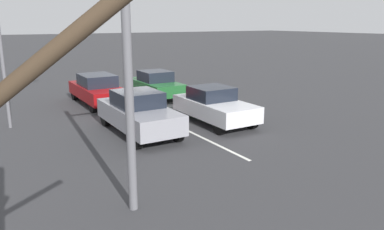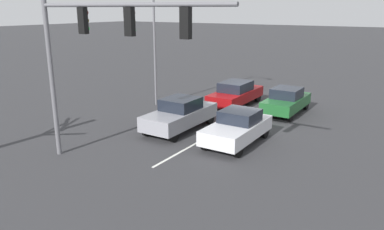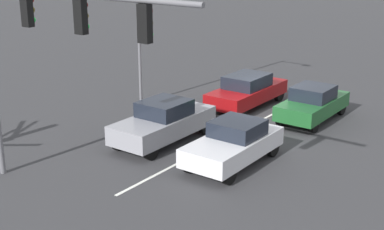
{
  "view_description": "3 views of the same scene",
  "coord_description": "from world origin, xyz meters",
  "views": [
    {
      "loc": [
        7.27,
        18.1,
        4.27
      ],
      "look_at": [
        0.77,
        7.27,
        1.1
      ],
      "focal_mm": 35.0,
      "sensor_mm": 36.0,
      "label": 1
    },
    {
      "loc": [
        -8.68,
        20.24,
        6.1
      ],
      "look_at": [
        -0.06,
        6.72,
        1.51
      ],
      "focal_mm": 35.0,
      "sensor_mm": 36.0,
      "label": 2
    },
    {
      "loc": [
        -10.82,
        20.28,
        7.5
      ],
      "look_at": [
        -0.03,
        5.56,
        1.62
      ],
      "focal_mm": 50.0,
      "sensor_mm": 36.0,
      "label": 3
    }
  ],
  "objects": [
    {
      "name": "street_lamp_right_shoulder",
      "position": [
        5.83,
        1.48,
        4.78
      ],
      "size": [
        2.15,
        0.24,
        8.26
      ],
      "color": "slate",
      "rests_on": "ground_plane"
    },
    {
      "name": "car_darkgreen_leftlane_second",
      "position": [
        -1.78,
        -1.07,
        0.78
      ],
      "size": [
        1.77,
        4.19,
        1.55
      ],
      "color": "#1E5928",
      "rests_on": "ground_plane"
    },
    {
      "name": "car_gray_midlane_front",
      "position": [
        1.8,
        4.92,
        0.83
      ],
      "size": [
        1.84,
        4.61,
        1.67
      ],
      "color": "gray",
      "rests_on": "ground_plane"
    },
    {
      "name": "lane_stripe_left_divider",
      "position": [
        0.0,
        1.77,
        0.01
      ],
      "size": [
        0.12,
        15.55,
        0.01
      ],
      "primitive_type": "cube",
      "color": "silver",
      "rests_on": "ground_plane"
    },
    {
      "name": "ground_plane",
      "position": [
        0.0,
        0.0,
        0.0
      ],
      "size": [
        240.0,
        240.0,
        0.0
      ],
      "primitive_type": "plane",
      "color": "#333335"
    },
    {
      "name": "car_silver_leftlane_front",
      "position": [
        -1.59,
        5.18,
        0.77
      ],
      "size": [
        1.84,
        4.17,
        1.55
      ],
      "color": "silver",
      "rests_on": "ground_plane"
    },
    {
      "name": "car_maroon_midlane_second",
      "position": [
        1.57,
        -1.08,
        0.81
      ],
      "size": [
        1.82,
        4.8,
        1.59
      ],
      "color": "maroon",
      "rests_on": "ground_plane"
    }
  ]
}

